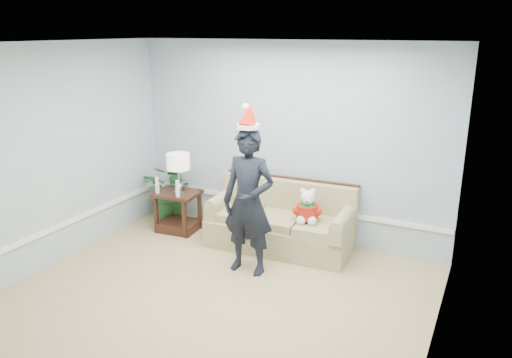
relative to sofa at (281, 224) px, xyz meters
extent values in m
cube|color=tan|center=(-0.11, -2.10, -0.33)|extent=(4.50, 5.00, 0.02)
cube|color=white|center=(-0.11, -2.10, 2.39)|extent=(4.50, 5.00, 0.02)
cube|color=#9FBACB|center=(-0.11, 0.41, 1.03)|extent=(4.50, 0.02, 2.70)
cube|color=#9FBACB|center=(-2.37, -2.10, 1.03)|extent=(0.02, 5.00, 2.70)
cube|color=#9FBACB|center=(2.15, -2.10, 1.03)|extent=(0.02, 5.00, 2.70)
cube|color=white|center=(-0.11, 0.39, 0.13)|extent=(4.48, 0.03, 0.06)
cube|color=white|center=(-2.34, -2.10, 0.13)|extent=(0.03, 4.98, 0.06)
cube|color=#616932|center=(0.00, -0.05, -0.13)|extent=(1.93, 0.90, 0.36)
cube|color=#616932|center=(-0.59, -0.10, 0.10)|extent=(0.59, 0.68, 0.11)
cube|color=#616932|center=(0.00, -0.10, 0.10)|extent=(0.59, 0.68, 0.11)
cube|color=#616932|center=(0.59, -0.10, 0.10)|extent=(0.59, 0.68, 0.11)
cube|color=#616932|center=(0.00, 0.25, 0.30)|extent=(1.90, 0.27, 0.51)
cube|color=black|center=(0.00, 0.32, 0.55)|extent=(1.90, 0.14, 0.05)
cube|color=#616932|center=(-0.87, -0.05, 0.15)|extent=(0.20, 0.82, 0.22)
cube|color=#616932|center=(0.87, -0.05, 0.15)|extent=(0.20, 0.82, 0.22)
cube|color=#351B13|center=(-1.57, -0.16, 0.25)|extent=(0.66, 0.57, 0.05)
cube|color=#351B13|center=(-1.57, -0.16, -0.25)|extent=(0.59, 0.51, 0.14)
cube|color=#351B13|center=(-1.81, -0.35, -0.02)|extent=(0.05, 0.05, 0.59)
cube|color=#351B13|center=(-1.32, -0.35, -0.02)|extent=(0.05, 0.05, 0.59)
cube|color=#351B13|center=(-1.81, 0.04, -0.02)|extent=(0.05, 0.05, 0.59)
cube|color=#351B13|center=(-1.32, 0.04, -0.02)|extent=(0.05, 0.05, 0.59)
cylinder|color=silver|center=(-1.50, -0.19, 0.29)|extent=(0.15, 0.15, 0.03)
sphere|color=silver|center=(-1.50, -0.19, 0.37)|extent=(0.09, 0.09, 0.09)
cylinder|color=silver|center=(-1.50, -0.19, 0.52)|extent=(0.02, 0.02, 0.33)
cylinder|color=beige|center=(-1.50, -0.19, 0.74)|extent=(0.33, 0.33, 0.22)
cylinder|color=silver|center=(-1.78, -0.33, 0.34)|extent=(0.06, 0.06, 0.13)
cylinder|color=white|center=(-1.78, -0.33, 0.45)|extent=(0.05, 0.05, 0.11)
cylinder|color=silver|center=(-1.43, -0.33, 0.34)|extent=(0.06, 0.06, 0.13)
cylinder|color=white|center=(-1.43, -0.33, 0.45)|extent=(0.05, 0.05, 0.11)
imported|color=#235C2D|center=(-1.92, 0.18, 0.13)|extent=(0.81, 0.71, 0.89)
imported|color=black|center=(-0.07, -0.83, 0.57)|extent=(0.65, 0.43, 1.76)
cylinder|color=white|center=(-0.07, -0.83, 1.47)|extent=(0.26, 0.26, 0.05)
cone|color=red|center=(-0.07, -0.80, 1.60)|extent=(0.21, 0.28, 0.30)
sphere|color=white|center=(-0.07, -0.89, 1.70)|extent=(0.08, 0.08, 0.08)
sphere|color=white|center=(0.40, -0.10, 0.28)|extent=(0.26, 0.26, 0.26)
cylinder|color=red|center=(0.40, -0.10, 0.28)|extent=(0.35, 0.35, 0.18)
cylinder|color=#196933|center=(0.40, -0.10, 0.38)|extent=(0.23, 0.23, 0.03)
sphere|color=white|center=(0.33, -0.22, 0.20)|extent=(0.12, 0.12, 0.12)
sphere|color=white|center=(0.47, -0.22, 0.20)|extent=(0.12, 0.12, 0.12)
sphere|color=white|center=(0.40, -0.11, 0.48)|extent=(0.18, 0.18, 0.18)
sphere|color=black|center=(0.40, -0.22, 0.46)|extent=(0.03, 0.03, 0.03)
sphere|color=white|center=(0.34, -0.10, 0.56)|extent=(0.07, 0.07, 0.07)
sphere|color=white|center=(0.47, -0.10, 0.56)|extent=(0.07, 0.07, 0.07)
camera|label=1|loc=(2.47, -5.73, 2.52)|focal=35.00mm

